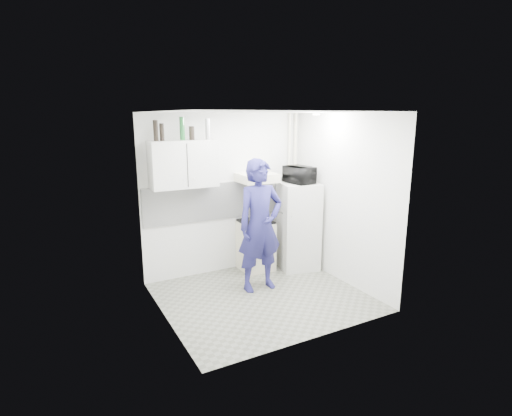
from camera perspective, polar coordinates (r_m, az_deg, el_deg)
name	(u,v)px	position (r m, az deg, el deg)	size (l,w,h in m)	color
floor	(262,297)	(5.90, 0.93, -12.56)	(2.80, 2.80, 0.00)	slate
ceiling	(263,112)	(5.33, 1.04, 13.58)	(2.80, 2.80, 0.00)	white
wall_back	(226,194)	(6.56, -4.36, 2.01)	(2.80, 2.80, 0.00)	silver
wall_left	(162,222)	(4.96, -13.29, -1.92)	(2.60, 2.60, 0.00)	silver
wall_right	(342,199)	(6.26, 12.24, 1.22)	(2.60, 2.60, 0.00)	silver
person	(260,226)	(5.85, 0.59, -2.52)	(0.71, 0.47, 1.96)	navy
stove	(256,246)	(6.75, -0.04, -5.43)	(0.51, 0.51, 0.82)	beige
fridge	(298,226)	(6.78, 6.05, -2.58)	(0.61, 0.61, 1.47)	silver
stove_top	(256,221)	(6.63, -0.04, -1.92)	(0.49, 0.49, 0.03)	black
saucepan	(254,219)	(6.53, -0.25, -1.62)	(0.16, 0.16, 0.09)	silver
microwave	(299,175)	(6.60, 6.23, 4.74)	(0.34, 0.50, 0.28)	black
bottle_a	(156,131)	(5.91, -14.14, 10.67)	(0.07, 0.07, 0.29)	black
bottle_b	(162,132)	(5.93, -13.30, 10.50)	(0.06, 0.06, 0.25)	black
bottle_d	(182,129)	(6.01, -10.50, 11.08)	(0.08, 0.08, 0.33)	#144C1E
canister_a	(192,133)	(6.06, -9.16, 10.51)	(0.08, 0.08, 0.20)	black
bottle_e	(208,129)	(6.15, -6.91, 11.13)	(0.08, 0.08, 0.31)	silver
upper_cabinet	(184,164)	(6.05, -10.30, 6.19)	(1.00, 0.35, 0.70)	silver
range_hood	(257,178)	(6.49, 0.14, 4.35)	(0.60, 0.50, 0.14)	beige
backsplash	(226,200)	(6.57, -4.30, 1.14)	(2.74, 0.03, 0.60)	white
pipe_a	(294,188)	(7.11, 5.52, 2.85)	(0.05, 0.05, 2.60)	beige
pipe_b	(289,189)	(7.05, 4.70, 2.77)	(0.04, 0.04, 2.60)	beige
ceiling_spot_fixture	(316,114)	(6.04, 8.60, 13.08)	(0.10, 0.10, 0.02)	white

